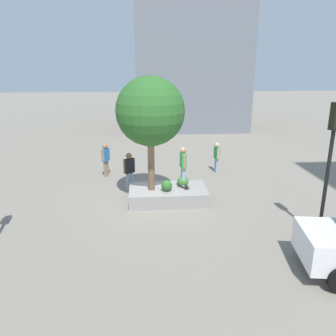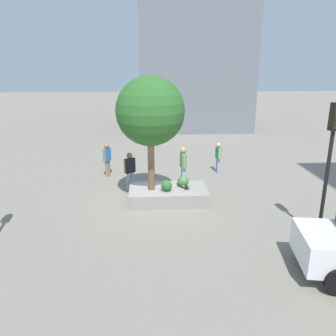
{
  "view_description": "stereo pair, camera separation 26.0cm",
  "coord_description": "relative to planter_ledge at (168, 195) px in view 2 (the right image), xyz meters",
  "views": [
    {
      "loc": [
        0.52,
        13.41,
        5.62
      ],
      "look_at": [
        -0.49,
        -0.04,
        1.47
      ],
      "focal_mm": 36.27,
      "sensor_mm": 36.0,
      "label": 1
    },
    {
      "loc": [
        0.26,
        13.43,
        5.62
      ],
      "look_at": [
        -0.49,
        -0.04,
        1.47
      ],
      "focal_mm": 36.27,
      "sensor_mm": 36.0,
      "label": 2
    }
  ],
  "objects": [
    {
      "name": "boxwood_shrub",
      "position": [
        -0.66,
        -0.18,
        0.53
      ],
      "size": [
        0.48,
        0.48,
        0.48
      ],
      "primitive_type": "sphere",
      "color": "#3D7A33",
      "rests_on": "planter_ledge"
    },
    {
      "name": "hedge_clump",
      "position": [
        0.07,
        0.3,
        0.52
      ],
      "size": [
        0.46,
        0.46,
        0.46
      ],
      "primitive_type": "sphere",
      "color": "#2D6628",
      "rests_on": "planter_ledge"
    },
    {
      "name": "plaza_lowrise_south",
      "position": [
        -3.29,
        -18.01,
        9.7
      ],
      "size": [
        9.54,
        7.68,
        19.97
      ],
      "primitive_type": "cube",
      "color": "slate",
      "rests_on": "ground"
    },
    {
      "name": "pedestrian_crossing",
      "position": [
        2.95,
        -3.54,
        0.73
      ],
      "size": [
        0.39,
        0.54,
        1.76
      ],
      "color": "#847056",
      "rests_on": "ground"
    },
    {
      "name": "bystander_watching",
      "position": [
        -2.9,
        -3.8,
        0.67
      ],
      "size": [
        0.26,
        0.55,
        1.65
      ],
      "color": "#8C9EB7",
      "rests_on": "ground"
    },
    {
      "name": "planter_ledge",
      "position": [
        0.0,
        0.0,
        0.0
      ],
      "size": [
        3.28,
        1.89,
        0.57
      ],
      "primitive_type": "cube",
      "color": "gray",
      "rests_on": "ground"
    },
    {
      "name": "skateboard",
      "position": [
        -0.65,
        -0.13,
        0.34
      ],
      "size": [
        0.51,
        0.82,
        0.07
      ],
      "color": "black",
      "rests_on": "planter_ledge"
    },
    {
      "name": "ground_plane",
      "position": [
        0.49,
        0.04,
        -0.29
      ],
      "size": [
        120.0,
        120.0,
        0.0
      ],
      "primitive_type": "plane",
      "color": "gray"
    },
    {
      "name": "skateboarder",
      "position": [
        -0.65,
        -0.13,
        1.33
      ],
      "size": [
        0.26,
        0.57,
        1.68
      ],
      "color": "#8C9EB7",
      "rests_on": "skateboard"
    },
    {
      "name": "plaza_tree",
      "position": [
        0.7,
        0.07,
        3.53
      ],
      "size": [
        2.75,
        2.75,
        4.64
      ],
      "color": "brown",
      "rests_on": "planter_ledge"
    },
    {
      "name": "traffic_light_median",
      "position": [
        -4.89,
        3.49,
        2.79
      ],
      "size": [
        0.33,
        0.37,
        4.51
      ],
      "color": "black",
      "rests_on": "ground"
    },
    {
      "name": "passerby_with_bag",
      "position": [
        1.67,
        -1.43,
        0.74
      ],
      "size": [
        0.51,
        0.44,
        1.78
      ],
      "color": "#8C9EB7",
      "rests_on": "ground"
    }
  ]
}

